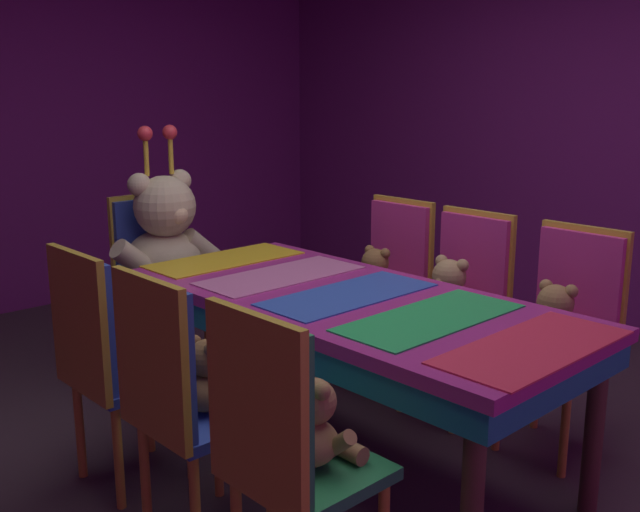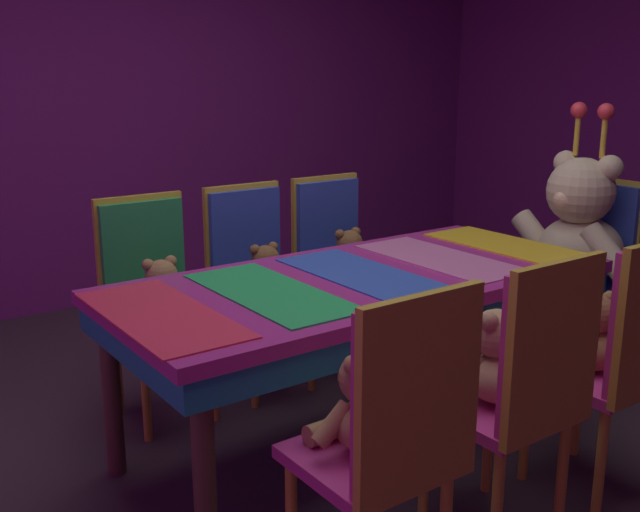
# 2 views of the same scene
# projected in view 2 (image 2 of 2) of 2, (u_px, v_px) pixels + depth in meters

# --- Properties ---
(ground_plane) EXTENTS (7.90, 7.90, 0.00)m
(ground_plane) POSITION_uv_depth(u_px,v_px,m) (359.00, 445.00, 3.08)
(ground_plane) COLOR #3F2D38
(wall_left) EXTENTS (0.12, 6.40, 2.80)m
(wall_left) POSITION_uv_depth(u_px,v_px,m) (112.00, 89.00, 4.78)
(wall_left) COLOR #721E72
(wall_left) RESTS_ON ground_plane
(banquet_table) EXTENTS (0.90, 2.02, 0.75)m
(banquet_table) POSITION_uv_depth(u_px,v_px,m) (361.00, 296.00, 2.92)
(banquet_table) COLOR #B22D8C
(banquet_table) RESTS_ON ground_plane
(chair_left_0) EXTENTS (0.42, 0.41, 0.98)m
(chair_left_0) POSITION_uv_depth(u_px,v_px,m) (150.00, 283.00, 3.28)
(chair_left_0) COLOR #268C4C
(chair_left_0) RESTS_ON ground_plane
(teddy_left_0) EXTENTS (0.23, 0.30, 0.28)m
(teddy_left_0) POSITION_uv_depth(u_px,v_px,m) (163.00, 295.00, 3.17)
(teddy_left_0) COLOR #9E7247
(teddy_left_0) RESTS_ON chair_left_0
(chair_left_1) EXTENTS (0.42, 0.41, 0.98)m
(chair_left_1) POSITION_uv_depth(u_px,v_px,m) (251.00, 265.00, 3.59)
(chair_left_1) COLOR #2D47B2
(chair_left_1) RESTS_ON ground_plane
(teddy_left_1) EXTENTS (0.22, 0.29, 0.27)m
(teddy_left_1) POSITION_uv_depth(u_px,v_px,m) (267.00, 276.00, 3.49)
(teddy_left_1) COLOR brown
(teddy_left_1) RESTS_ON chair_left_1
(chair_left_2) EXTENTS (0.42, 0.41, 0.98)m
(chair_left_2) POSITION_uv_depth(u_px,v_px,m) (333.00, 251.00, 3.88)
(chair_left_2) COLOR #2D47B2
(chair_left_2) RESTS_ON ground_plane
(teddy_left_2) EXTENTS (0.23, 0.30, 0.28)m
(teddy_left_2) POSITION_uv_depth(u_px,v_px,m) (350.00, 259.00, 3.77)
(teddy_left_2) COLOR brown
(teddy_left_2) RESTS_ON chair_left_2
(chair_right_0) EXTENTS (0.42, 0.41, 0.98)m
(chair_right_0) POSITION_uv_depth(u_px,v_px,m) (398.00, 426.00, 1.97)
(chair_right_0) COLOR #CC338C
(chair_right_0) RESTS_ON ground_plane
(teddy_right_0) EXTENTS (0.26, 0.33, 0.31)m
(teddy_right_0) POSITION_uv_depth(u_px,v_px,m) (364.00, 408.00, 2.09)
(teddy_right_0) COLOR #9E7247
(teddy_right_0) RESTS_ON chair_right_0
(chair_right_1) EXTENTS (0.42, 0.41, 0.98)m
(chair_right_1) POSITION_uv_depth(u_px,v_px,m) (530.00, 377.00, 2.28)
(chair_right_1) COLOR #CC338C
(chair_right_1) RESTS_ON ground_plane
(teddy_right_1) EXTENTS (0.27, 0.35, 0.33)m
(teddy_right_1) POSITION_uv_depth(u_px,v_px,m) (494.00, 361.00, 2.40)
(teddy_right_1) COLOR tan
(teddy_right_1) RESTS_ON chair_right_1
(chair_right_2) EXTENTS (0.42, 0.41, 0.98)m
(chair_right_2) POSITION_uv_depth(u_px,v_px,m) (629.00, 345.00, 2.55)
(chair_right_2) COLOR #CC338C
(chair_right_2) RESTS_ON ground_plane
(teddy_right_2) EXTENTS (0.24, 0.31, 0.29)m
(teddy_right_2) POSITION_uv_depth(u_px,v_px,m) (592.00, 337.00, 2.66)
(teddy_right_2) COLOR olive
(teddy_right_2) RESTS_ON chair_right_2
(throne_chair) EXTENTS (0.41, 0.42, 0.98)m
(throne_chair) POSITION_uv_depth(u_px,v_px,m) (594.00, 254.00, 3.80)
(throne_chair) COLOR #2D47B2
(throne_chair) RESTS_ON ground_plane
(king_teddy_bear) EXTENTS (0.71, 0.55, 0.91)m
(king_teddy_bear) POSITION_uv_depth(u_px,v_px,m) (576.00, 229.00, 3.67)
(king_teddy_bear) COLOR beige
(king_teddy_bear) RESTS_ON throne_chair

